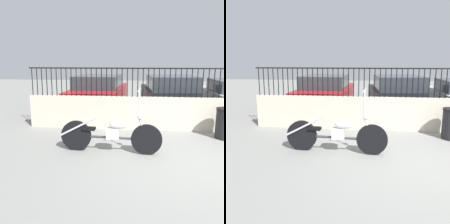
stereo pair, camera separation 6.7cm
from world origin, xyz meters
TOP-DOWN VIEW (x-y plane):
  - ground_plane at (0.00, 0.00)m, footprint 40.00×40.00m
  - low_wall at (0.00, 2.41)m, footprint 8.64×0.18m
  - fence_railing at (0.00, 2.41)m, footprint 8.64×0.04m
  - motorcycle_dark_grey at (-1.78, 0.48)m, footprint 2.24×0.52m
  - car_red at (-2.69, 5.13)m, footprint 1.97×4.29m
  - car_black at (0.11, 5.08)m, footprint 2.23×4.26m

SIDE VIEW (x-z plane):
  - ground_plane at x=0.00m, z-range 0.00..0.00m
  - motorcycle_dark_grey at x=-1.78m, z-range -0.30..1.11m
  - low_wall at x=0.00m, z-range 0.00..0.96m
  - car_black at x=0.11m, z-range 0.00..1.41m
  - car_red at x=-2.69m, z-range 0.00..1.41m
  - fence_railing at x=0.00m, z-range 1.07..1.90m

